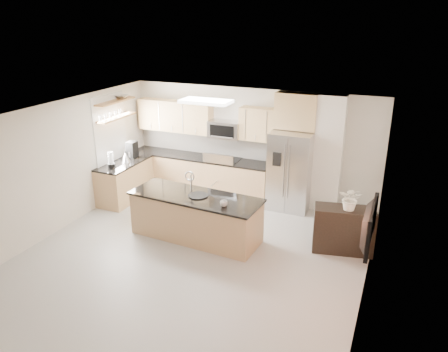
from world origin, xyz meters
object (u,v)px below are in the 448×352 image
at_px(cup, 224,203).
at_px(island, 196,217).
at_px(coffee_maker, 132,150).
at_px(credenza, 343,230).
at_px(platter, 198,195).
at_px(range, 223,177).
at_px(microwave, 225,130).
at_px(blender, 111,161).
at_px(bowl, 122,96).
at_px(kettle, 126,157).
at_px(refrigerator, 291,171).
at_px(flower_vase, 352,193).
at_px(television, 363,225).

bearing_deg(cup, island, 161.24).
bearing_deg(coffee_maker, island, -31.27).
relative_size(credenza, platter, 2.79).
bearing_deg(credenza, range, 141.79).
bearing_deg(island, coffee_maker, 152.54).
relative_size(microwave, platter, 1.95).
bearing_deg(blender, island, -14.66).
bearing_deg(cup, bowl, 152.48).
bearing_deg(kettle, refrigerator, 15.04).
distance_m(blender, flower_vase, 5.24).
xyz_separation_m(microwave, cup, (1.03, -2.51, -0.68)).
distance_m(island, coffee_maker, 2.92).
height_order(microwave, blender, microwave).
bearing_deg(kettle, credenza, -5.88).
distance_m(platter, kettle, 2.66).
height_order(credenza, blender, blender).
relative_size(credenza, coffee_maker, 2.80).
xyz_separation_m(island, platter, (0.05, 0.01, 0.45)).
height_order(cup, kettle, kettle).
height_order(refrigerator, credenza, refrigerator).
bearing_deg(range, platter, -79.67).
bearing_deg(cup, coffee_maker, 151.28).
height_order(bowl, television, bowl).
bearing_deg(kettle, flower_vase, -6.27).
height_order(cup, coffee_maker, coffee_maker).
relative_size(range, cup, 8.33).
bearing_deg(range, flower_vase, -26.93).
height_order(island, coffee_maker, island).
bearing_deg(television, microwave, 47.25).
relative_size(island, credenza, 2.42).
distance_m(credenza, coffee_maker, 5.30).
relative_size(island, flower_vase, 3.95).
bearing_deg(platter, credenza, 12.17).
bearing_deg(credenza, flower_vase, -40.71).
bearing_deg(credenza, television, -86.05).
bearing_deg(platter, kettle, 155.37).
distance_m(range, flower_vase, 3.62).
xyz_separation_m(refrigerator, blender, (-3.73, -1.47, 0.19)).
relative_size(platter, blender, 1.03).
bearing_deg(island, flower_vase, 14.71).
bearing_deg(refrigerator, bowl, -170.84).
bearing_deg(coffee_maker, credenza, -9.75).
bearing_deg(blender, credenza, -0.48).
distance_m(microwave, island, 2.58).
xyz_separation_m(island, flower_vase, (2.82, 0.54, 0.75)).
xyz_separation_m(platter, television, (3.12, -0.98, 0.45)).
distance_m(coffee_maker, flower_vase, 5.34).
relative_size(microwave, coffee_maker, 1.96).
bearing_deg(kettle, island, -25.25).
relative_size(microwave, cup, 5.56).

